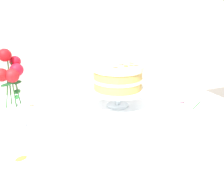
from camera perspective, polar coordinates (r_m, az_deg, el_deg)
name	(u,v)px	position (r m, az deg, el deg)	size (l,w,h in m)	color
dining_table	(109,136)	(1.14, -0.81, -11.10)	(1.40, 1.00, 0.74)	white
linen_napkin	(118,106)	(1.23, 1.34, -4.05)	(0.32, 0.32, 0.00)	white
cake_stand	(118,91)	(1.20, 1.37, -0.45)	(0.29, 0.29, 0.10)	silver
layer_cake	(118,77)	(1.18, 1.41, 3.01)	(0.25, 0.25, 0.12)	tan
flower_vase	(13,91)	(1.05, -22.43, -0.34)	(0.11, 0.10, 0.33)	silver
teacup	(58,132)	(0.96, -12.72, -9.76)	(0.13, 0.13, 0.06)	white
fallen_rose	(183,99)	(1.33, 16.46, -2.18)	(0.12, 0.13, 0.04)	#2D6028
loose_petal_1	(32,105)	(1.31, -18.53, -3.56)	(0.03, 0.03, 0.00)	#E56B51
loose_petal_2	(21,158)	(0.88, -20.81, -15.03)	(0.04, 0.02, 0.01)	orange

